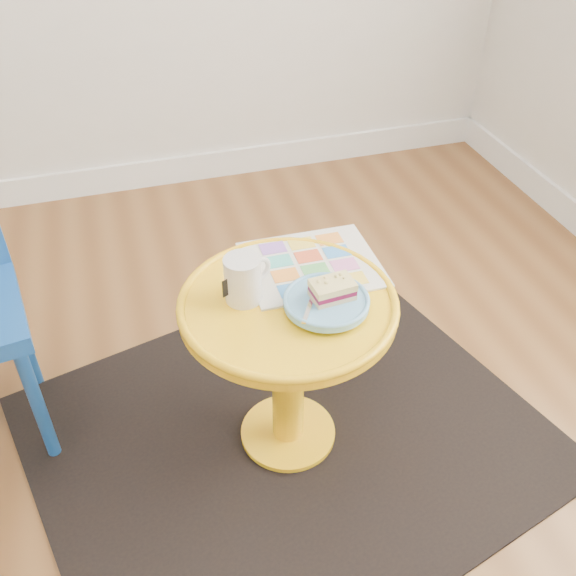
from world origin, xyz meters
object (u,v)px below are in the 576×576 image
object	(u,v)px
side_table	(288,344)
plate	(326,302)
newspaper	(312,264)
mug	(244,278)

from	to	relation	value
side_table	plate	size ratio (longest dim) A/B	2.62
newspaper	side_table	bearing A→B (deg)	-128.41
side_table	mug	bearing A→B (deg)	155.73
newspaper	mug	world-z (taller)	mug
side_table	plate	bearing A→B (deg)	-33.03
mug	plate	size ratio (longest dim) A/B	0.61
plate	side_table	bearing A→B (deg)	146.97
side_table	mug	size ratio (longest dim) A/B	4.31
side_table	mug	world-z (taller)	mug
side_table	newspaper	world-z (taller)	newspaper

